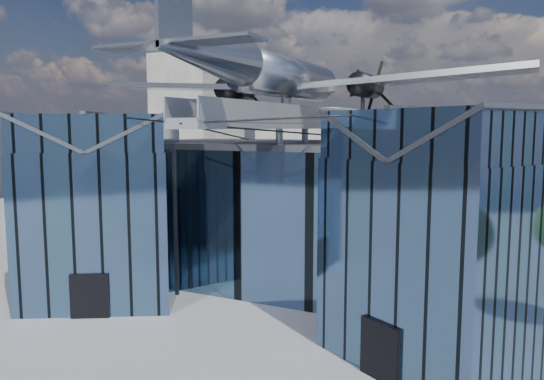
% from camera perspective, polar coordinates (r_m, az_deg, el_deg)
% --- Properties ---
extents(ground_plane, '(120.00, 120.00, 0.00)m').
position_cam_1_polar(ground_plane, '(31.71, -1.66, -13.42)').
color(ground_plane, gray).
extents(museum, '(32.88, 24.50, 17.60)m').
position_cam_1_polar(museum, '(35.41, 2.76, -2.02)').
color(museum, '#3D597C').
rests_on(museum, ground).
extents(bg_towers, '(77.00, 24.50, 26.00)m').
position_cam_1_polar(bg_towers, '(77.76, 17.24, 5.75)').
color(bg_towers, gray).
rests_on(bg_towers, ground).
extents(tree_plaza_w, '(3.30, 3.30, 4.62)m').
position_cam_1_polar(tree_plaza_w, '(39.86, -23.30, -5.10)').
color(tree_plaza_w, '#362315').
rests_on(tree_plaza_w, ground).
extents(tree_side_w, '(4.90, 4.90, 6.08)m').
position_cam_1_polar(tree_side_w, '(53.73, -19.27, -0.93)').
color(tree_side_w, '#362315').
rests_on(tree_side_w, ground).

